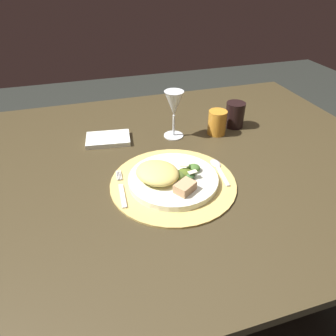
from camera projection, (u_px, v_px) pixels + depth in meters
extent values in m
plane|color=#242722|center=(177.00, 289.00, 1.37)|extent=(6.00, 6.00, 0.00)
cube|color=#3C311D|center=(181.00, 161.00, 0.97)|extent=(1.38, 1.09, 0.03)
cylinder|color=#3F3219|center=(21.00, 193.00, 1.39)|extent=(0.09, 0.09, 0.68)
cylinder|color=#38331B|center=(256.00, 153.00, 1.68)|extent=(0.09, 0.09, 0.68)
cylinder|color=tan|center=(173.00, 183.00, 0.86)|extent=(0.35, 0.35, 0.01)
cylinder|color=silver|center=(173.00, 179.00, 0.85)|extent=(0.25, 0.25, 0.02)
ellipsoid|color=#E1CB69|center=(157.00, 173.00, 0.83)|extent=(0.16, 0.16, 0.04)
ellipsoid|color=#3B6032|center=(190.00, 176.00, 0.84)|extent=(0.05, 0.05, 0.02)
ellipsoid|color=#4B5F24|center=(178.00, 175.00, 0.84)|extent=(0.04, 0.04, 0.02)
ellipsoid|color=#4F621E|center=(185.00, 173.00, 0.85)|extent=(0.06, 0.05, 0.02)
ellipsoid|color=#456E2C|center=(192.00, 168.00, 0.86)|extent=(0.05, 0.04, 0.02)
cube|color=beige|center=(184.00, 165.00, 0.85)|extent=(0.03, 0.03, 0.01)
cube|color=beige|center=(193.00, 172.00, 0.83)|extent=(0.02, 0.02, 0.01)
cube|color=tan|center=(185.00, 187.00, 0.79)|extent=(0.07, 0.06, 0.02)
cube|color=silver|center=(123.00, 196.00, 0.80)|extent=(0.02, 0.10, 0.00)
cube|color=silver|center=(117.00, 176.00, 0.87)|extent=(0.01, 0.05, 0.00)
cube|color=silver|center=(118.00, 176.00, 0.87)|extent=(0.01, 0.05, 0.00)
cube|color=silver|center=(120.00, 175.00, 0.88)|extent=(0.01, 0.05, 0.00)
cube|color=silver|center=(121.00, 175.00, 0.88)|extent=(0.01, 0.05, 0.00)
cube|color=silver|center=(223.00, 176.00, 0.87)|extent=(0.02, 0.10, 0.00)
ellipsoid|color=silver|center=(216.00, 163.00, 0.93)|extent=(0.03, 0.04, 0.01)
cube|color=white|center=(108.00, 139.00, 1.05)|extent=(0.16, 0.12, 0.02)
cylinder|color=silver|center=(174.00, 135.00, 1.08)|extent=(0.07, 0.07, 0.00)
cylinder|color=silver|center=(174.00, 125.00, 1.06)|extent=(0.01, 0.01, 0.08)
cone|color=silver|center=(174.00, 104.00, 1.02)|extent=(0.07, 0.07, 0.08)
cylinder|color=orange|center=(217.00, 123.00, 1.08)|extent=(0.06, 0.06, 0.09)
cylinder|color=black|center=(235.00, 115.00, 1.12)|extent=(0.07, 0.07, 0.09)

